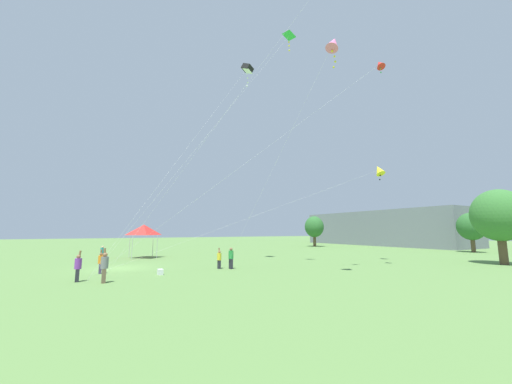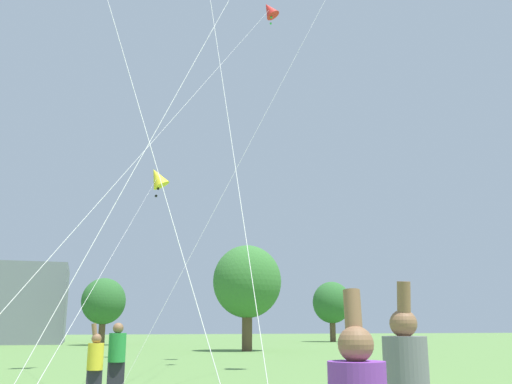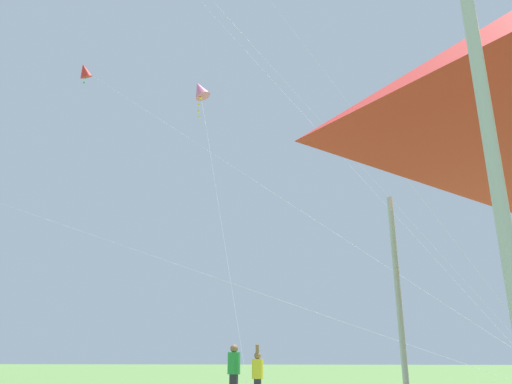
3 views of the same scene
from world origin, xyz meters
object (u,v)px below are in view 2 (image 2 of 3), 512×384
person_yellow_shirt (95,364)px  kite_yellow_diamond_1 (157,178)px  person_green_shirt (117,357)px  kite_red_diamond_5 (269,10)px

person_yellow_shirt → kite_yellow_diamond_1: (3.19, 16.86, 8.74)m
person_green_shirt → person_yellow_shirt: bearing=-109.6°
kite_red_diamond_5 → person_yellow_shirt: bearing=-124.7°
person_yellow_shirt → person_green_shirt: 0.99m
person_green_shirt → kite_red_diamond_5: kite_red_diamond_5 is taller
kite_yellow_diamond_1 → person_yellow_shirt: bearing=-100.7°
person_green_shirt → kite_yellow_diamond_1: kite_yellow_diamond_1 is taller
person_yellow_shirt → person_green_shirt: size_ratio=0.99×
person_yellow_shirt → person_green_shirt: bearing=-77.6°
person_green_shirt → kite_yellow_diamond_1: size_ratio=0.06×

